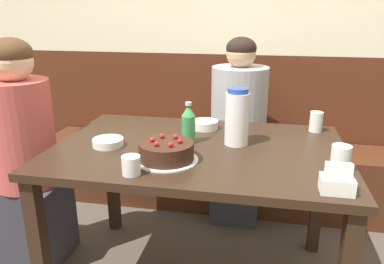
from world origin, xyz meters
name	(u,v)px	position (x,y,z in m)	size (l,w,h in m)	color
back_wall	(227,21)	(0.00, 1.05, 1.25)	(4.80, 0.04, 2.50)	#4C2314
bench_seat	(219,174)	(0.00, 0.83, 0.22)	(2.47, 0.38, 0.44)	#472314
dining_table	(198,165)	(0.00, 0.00, 0.64)	(1.31, 0.87, 0.73)	black
birthday_cake	(166,152)	(-0.10, -0.19, 0.77)	(0.26, 0.26, 0.10)	white
water_pitcher	(237,117)	(0.16, 0.07, 0.86)	(0.11, 0.11, 0.26)	white
soju_bottle	(188,124)	(-0.06, 0.04, 0.82)	(0.06, 0.06, 0.19)	#388E4C
napkin_holder	(337,182)	(0.54, -0.35, 0.77)	(0.11, 0.08, 0.11)	white
bowl_soup_white	(205,125)	(-0.01, 0.27, 0.75)	(0.14, 0.14, 0.04)	white
bowl_rice_small	(108,142)	(-0.40, -0.07, 0.75)	(0.14, 0.14, 0.03)	white
glass_water_tall	(316,122)	(0.54, 0.33, 0.78)	(0.06, 0.06, 0.10)	silver
glass_tumbler_short	(131,165)	(-0.19, -0.35, 0.77)	(0.07, 0.07, 0.07)	silver
glass_shot_small	(341,158)	(0.58, -0.16, 0.78)	(0.07, 0.07, 0.10)	silver
person_teal_shirt	(238,135)	(0.13, 0.70, 0.56)	(0.34, 0.34, 1.17)	#33333D
person_pale_blue_shirt	(26,161)	(-0.91, 0.03, 0.58)	(0.34, 0.32, 1.20)	#33333D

